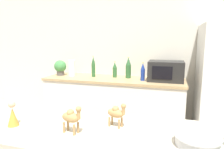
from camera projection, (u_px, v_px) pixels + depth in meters
The scene contains 13 objects.
wall_back at pixel (144, 54), 3.16m from camera, with size 8.00×0.06×2.55m.
back_counter at pixel (113, 107), 3.10m from camera, with size 2.10×0.63×0.92m.
potted_plant at pixel (60, 67), 3.26m from camera, with size 0.19×0.19×0.25m.
paper_towel_roll at pixel (72, 68), 3.19m from camera, with size 0.11×0.11×0.26m.
microwave at pixel (166, 71), 2.81m from camera, with size 0.48×0.37×0.28m.
back_bottle_0 at pixel (115, 70), 3.09m from camera, with size 0.07×0.07×0.24m.
back_bottle_1 at pixel (93, 67), 3.12m from camera, with size 0.06×0.06×0.33m.
back_bottle_2 at pixel (128, 68), 3.02m from camera, with size 0.08×0.08×0.32m.
back_bottle_3 at pixel (143, 72), 2.83m from camera, with size 0.06×0.06×0.26m.
fruit_bowl at pixel (197, 139), 0.91m from camera, with size 0.21×0.21×0.06m.
camel_figurine at pixel (71, 117), 1.03m from camera, with size 0.12×0.07×0.15m.
camel_figurine_second at pixel (116, 113), 1.11m from camera, with size 0.12×0.07×0.14m.
wise_man_figurine_crimson at pixel (13, 115), 1.13m from camera, with size 0.06×0.06×0.15m.
Camera 1 is at (0.42, -0.46, 1.49)m, focal length 32.00 mm.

